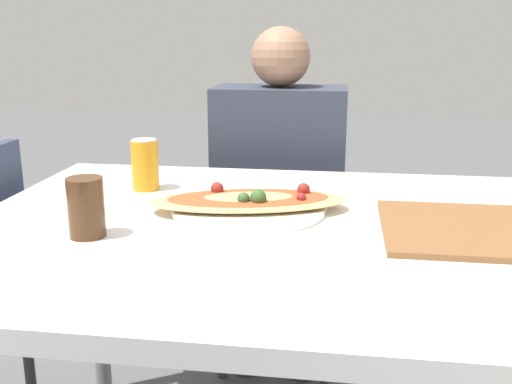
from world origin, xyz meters
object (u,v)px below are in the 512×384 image
chair_far_seated (282,218)px  person_seated (279,176)px  dining_table (266,254)px  drink_glass (86,207)px  soda_can (145,165)px  pizza_main (249,203)px

chair_far_seated → person_seated: person_seated is taller
dining_table → drink_glass: 0.37m
person_seated → soda_can: person_seated is taller
person_seated → drink_glass: bearing=71.2°
dining_table → drink_glass: size_ratio=10.83×
soda_can → drink_glass: (0.00, -0.35, -0.00)m
drink_glass → person_seated: bearing=71.2°
person_seated → pizza_main: size_ratio=2.46×
person_seated → drink_glass: (-0.28, -0.82, 0.13)m
pizza_main → drink_glass: 0.35m
dining_table → chair_far_seated: size_ratio=1.48×
chair_far_seated → pizza_main: 0.77m
chair_far_seated → pizza_main: (-0.00, -0.73, 0.27)m
chair_far_seated → dining_table: bearing=93.4°
chair_far_seated → soda_can: 0.72m
pizza_main → dining_table: bearing=-59.3°
person_seated → soda_can: bearing=59.3°
drink_glass → soda_can: bearing=90.1°
dining_table → pizza_main: bearing=120.7°
dining_table → soda_can: soda_can is taller
chair_far_seated → pizza_main: size_ratio=1.84×
dining_table → soda_can: size_ratio=9.99×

